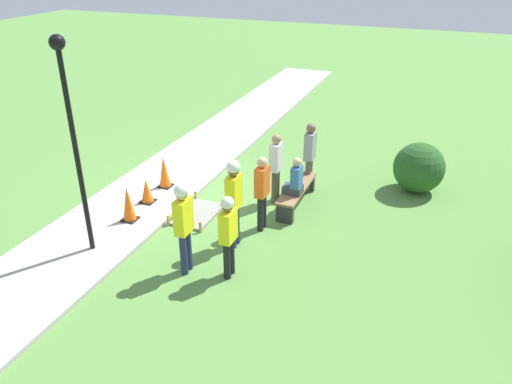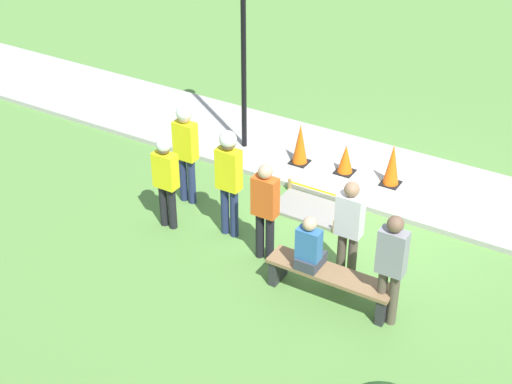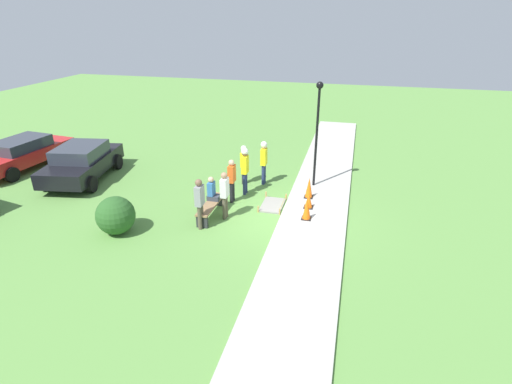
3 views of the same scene
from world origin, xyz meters
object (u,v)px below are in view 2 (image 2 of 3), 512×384
Objects in this scene: bystander_in_white_shirt at (391,263)px; lamppost_near at (243,11)px; worker_supervisor at (166,176)px; bystander_in_orange_shirt at (265,207)px; traffic_cone_sidewalk_edge at (300,144)px; worker_assistant at (186,145)px; traffic_cone_far_patch at (346,159)px; worker_trainee at (229,173)px; bystander_in_gray_shirt at (349,226)px; person_seated_on_bench at (310,248)px; traffic_cone_near_patch at (392,165)px; park_bench at (330,280)px.

lamppost_near is (4.42, -3.31, 1.83)m from bystander_in_white_shirt.
worker_supervisor is 0.98× the size of bystander_in_orange_shirt.
lamppost_near reaches higher than traffic_cone_sidewalk_edge.
worker_assistant is at bearing -77.98° from worker_supervisor.
worker_trainee is at bearing 72.44° from traffic_cone_far_patch.
worker_supervisor is at bearing 1.53° from bystander_in_orange_shirt.
worker_trainee is at bearing -3.23° from bystander_in_gray_shirt.
person_seated_on_bench is 0.52× the size of bystander_in_orange_shirt.
worker_supervisor is (0.97, 2.91, 0.49)m from traffic_cone_sidewalk_edge.
worker_trainee is at bearing 57.31° from traffic_cone_near_patch.
bystander_in_gray_shirt is at bearing -91.02° from park_bench.
worker_supervisor is 0.87× the size of worker_trainee.
bystander_in_white_shirt is (-4.11, 0.36, 0.03)m from worker_supervisor.
park_bench is 1.12× the size of bystander_in_gray_shirt.
person_seated_on_bench is 5.02m from lamppost_near.
worker_assistant is at bearing -18.92° from park_bench.
bystander_in_white_shirt reaches higher than traffic_cone_near_patch.
worker_trainee reaches higher than worker_assistant.
worker_supervisor is (2.77, 3.06, 0.49)m from traffic_cone_near_patch.
traffic_cone_sidewalk_edge is at bearing 177.99° from lamppost_near.
traffic_cone_sidewalk_edge is at bearing -59.98° from person_seated_on_bench.
traffic_cone_near_patch is at bearing -122.69° from worker_trainee.
bystander_in_gray_shirt is 4.83m from lamppost_near.
bystander_in_gray_shirt is at bearing 129.79° from traffic_cone_sidewalk_edge.
worker_assistant is (2.04, 2.19, 0.75)m from traffic_cone_far_patch.
bystander_in_gray_shirt is at bearing 115.60° from traffic_cone_far_patch.
person_seated_on_bench is at bearing 1.01° from bystander_in_white_shirt.
bystander_in_orange_shirt is (1.34, -0.38, 0.62)m from park_bench.
bystander_in_white_shirt is at bearing 111.45° from traffic_cone_near_patch.
worker_trainee is at bearing -18.61° from bystander_in_orange_shirt.
worker_assistant reaches higher than park_bench.
worker_supervisor is at bearing -5.96° from park_bench.
bystander_in_gray_shirt reaches higher than traffic_cone_near_patch.
lamppost_near is at bearing -63.18° from worker_trainee.
worker_trainee is at bearing 157.71° from worker_assistant.
traffic_cone_far_patch is (0.90, 0.04, -0.12)m from traffic_cone_near_patch.
traffic_cone_far_patch is 2.92m from worker_trainee.
bystander_in_gray_shirt reaches higher than worker_supervisor.
worker_trainee reaches higher than person_seated_on_bench.
bystander_in_orange_shirt is (0.91, 3.01, 0.47)m from traffic_cone_near_patch.
traffic_cone_sidewalk_edge is (1.80, 0.15, 0.00)m from traffic_cone_near_patch.
bystander_in_gray_shirt is (-0.01, -0.54, 0.64)m from park_bench.
traffic_cone_near_patch is 0.91m from traffic_cone_far_patch.
traffic_cone_sidewalk_edge is 0.19× the size of lamppost_near.
worker_supervisor is 0.97× the size of bystander_in_gray_shirt.
traffic_cone_far_patch is 3.17m from bystander_in_gray_shirt.
worker_supervisor is 0.40× the size of lamppost_near.
worker_supervisor is at bearing 95.87° from lamppost_near.
traffic_cone_far_patch is at bearing -90.11° from bystander_in_orange_shirt.
worker_assistant is (0.18, -0.82, 0.14)m from worker_supervisor.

